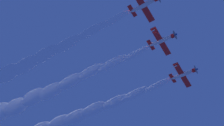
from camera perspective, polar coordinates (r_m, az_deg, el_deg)
airplane_lead at (r=76.10m, az=12.94°, el=-1.99°), size 6.94×7.80×2.70m
airplane_left_wingman at (r=70.71m, az=9.17°, el=4.12°), size 6.93×7.79×2.84m
airplane_right_wingman at (r=64.06m, az=6.00°, el=10.53°), size 6.94×7.81×2.55m
smoke_trail_lead at (r=91.18m, az=-9.65°, el=-10.78°), size 51.46×10.19×6.15m
smoke_trail_left_wingman at (r=86.76m, az=-14.03°, el=-6.19°), size 51.49×10.42×6.30m
smoke_trail_right_wingman at (r=80.96m, az=-18.40°, el=-1.87°), size 51.40×9.56×6.00m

